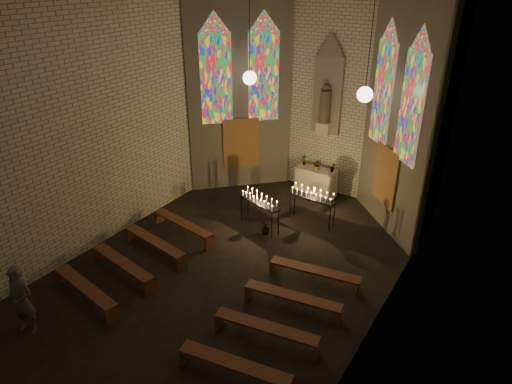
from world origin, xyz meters
TOP-DOWN VIEW (x-y plane):
  - floor at (0.00, 0.00)m, footprint 12.00×12.00m
  - room at (-0.00, 3.37)m, footprint 8.22×12.43m
  - altar at (0.00, 5.45)m, footprint 1.40×0.60m
  - flower_vase_left at (-0.55, 5.53)m, footprint 0.21×0.15m
  - flower_vase_center at (0.03, 5.40)m, footprint 0.39×0.35m
  - flower_vase_right at (0.55, 5.54)m, footprint 0.23×0.21m
  - aisle_flower_pot at (-0.13, 2.22)m, footprint 0.28×0.28m
  - votive_stand_left at (-0.49, 2.45)m, footprint 1.56×0.77m
  - votive_stand_right at (0.74, 3.60)m, footprint 1.54×0.44m
  - pew_left_0 at (-2.21, 0.82)m, footprint 2.38×0.70m
  - pew_right_0 at (2.21, 0.82)m, footprint 2.38×0.70m
  - pew_left_1 at (-2.21, -0.38)m, footprint 2.38×0.70m
  - pew_right_1 at (2.21, -0.38)m, footprint 2.38×0.70m
  - pew_left_2 at (-2.21, -1.58)m, footprint 2.38×0.70m
  - pew_right_2 at (2.21, -1.58)m, footprint 2.38×0.70m
  - pew_left_3 at (-2.21, -2.78)m, footprint 2.38×0.70m
  - pew_right_3 at (2.21, -2.78)m, footprint 2.38×0.70m
  - visitor at (-2.50, -4.16)m, footprint 0.71×0.57m

SIDE VIEW (x-z plane):
  - floor at x=0.00m, z-range 0.00..0.00m
  - aisle_flower_pot at x=-0.13m, z-range 0.00..0.46m
  - pew_left_0 at x=-2.21m, z-range 0.14..0.59m
  - pew_right_0 at x=2.21m, z-range 0.14..0.59m
  - pew_left_1 at x=-2.21m, z-range 0.14..0.59m
  - pew_right_1 at x=2.21m, z-range 0.14..0.59m
  - pew_left_2 at x=-2.21m, z-range 0.14..0.59m
  - pew_right_2 at x=2.21m, z-range 0.14..0.59m
  - pew_left_3 at x=-2.21m, z-range 0.14..0.59m
  - pew_right_3 at x=2.21m, z-range 0.14..0.59m
  - altar at x=0.00m, z-range 0.00..1.00m
  - visitor at x=-2.50m, z-range 0.00..1.69m
  - votive_stand_left at x=-0.49m, z-range 0.40..1.51m
  - votive_stand_right at x=0.74m, z-range 0.40..1.52m
  - flower_vase_right at x=0.55m, z-range 1.00..1.34m
  - flower_vase_center at x=0.03m, z-range 1.00..1.38m
  - flower_vase_left at x=-0.55m, z-range 1.00..1.38m
  - room at x=0.00m, z-range 0.21..7.22m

